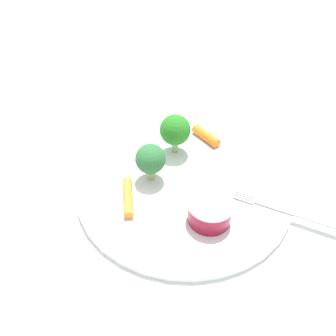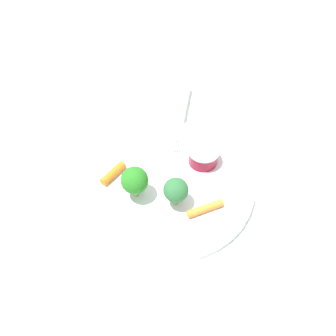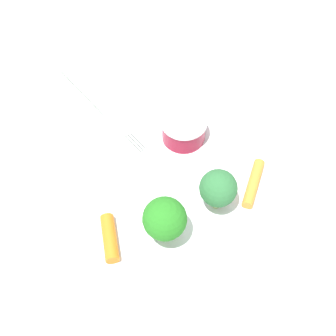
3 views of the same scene
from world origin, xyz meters
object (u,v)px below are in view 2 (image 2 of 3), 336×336
broccoli_floret_1 (135,180)px  carrot_stick_1 (205,209)px  sauce_cup (203,156)px  broccoli_floret_0 (176,190)px  carrot_stick_0 (113,173)px  fork (183,117)px  plate (169,184)px

broccoli_floret_1 → carrot_stick_1: size_ratio=1.00×
sauce_cup → carrot_stick_1: bearing=126.5°
broccoli_floret_0 → carrot_stick_0: size_ratio=1.06×
broccoli_floret_1 → carrot_stick_0: 0.06m
carrot_stick_0 → carrot_stick_1: size_ratio=0.84×
fork → broccoli_floret_1: bearing=103.9°
broccoli_floret_0 → sauce_cup: bearing=-81.5°
sauce_cup → broccoli_floret_1: broccoli_floret_1 is taller
plate → carrot_stick_1: (-0.08, 0.01, 0.01)m
plate → broccoli_floret_0: (-0.03, 0.03, 0.04)m
plate → sauce_cup: size_ratio=5.38×
broccoli_floret_1 → plate: bearing=-115.9°
sauce_cup → broccoli_floret_1: (0.04, 0.12, 0.02)m
plate → carrot_stick_0: carrot_stick_0 is taller
broccoli_floret_0 → fork: 0.19m
broccoli_floret_1 → carrot_stick_0: broccoli_floret_1 is taller
sauce_cup → broccoli_floret_0: (-0.01, 0.10, 0.02)m
broccoli_floret_1 → carrot_stick_0: bearing=-5.9°
plate → broccoli_floret_0: broccoli_floret_0 is taller
fork → carrot_stick_0: bearing=87.5°
sauce_cup → broccoli_floret_0: broccoli_floret_0 is taller
carrot_stick_0 → carrot_stick_1: carrot_stick_0 is taller
plate → fork: bearing=-61.7°
broccoli_floret_0 → broccoli_floret_1: 0.06m
sauce_cup → carrot_stick_1: size_ratio=0.88×
carrot_stick_0 → fork: 0.18m
carrot_stick_0 → fork: carrot_stick_0 is taller
fork → carrot_stick_1: bearing=135.9°
broccoli_floret_1 → carrot_stick_1: (-0.10, -0.04, -0.03)m
carrot_stick_1 → fork: carrot_stick_1 is taller
sauce_cup → carrot_stick_0: size_ratio=1.05×
broccoli_floret_0 → broccoli_floret_1: (0.06, 0.03, 0.00)m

